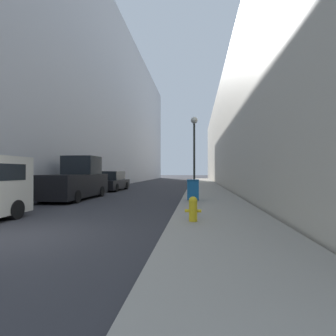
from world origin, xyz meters
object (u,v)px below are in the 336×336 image
(lamppost, at_px, (194,143))
(parked_sedan_near, at_px, (112,182))
(fire_hydrant, at_px, (193,208))
(trash_bin, at_px, (193,189))
(pickup_truck, at_px, (76,181))

(lamppost, bearing_deg, parked_sedan_near, 154.96)
(parked_sedan_near, bearing_deg, fire_hydrant, -62.58)
(fire_hydrant, relative_size, trash_bin, 0.69)
(trash_bin, height_order, lamppost, lamppost)
(trash_bin, bearing_deg, fire_hydrant, -89.19)
(trash_bin, bearing_deg, pickup_truck, 170.92)
(pickup_truck, bearing_deg, parked_sedan_near, 90.98)
(fire_hydrant, xyz_separation_m, lamppost, (-0.06, 10.17, 3.04))
(fire_hydrant, bearing_deg, pickup_truck, 135.55)
(fire_hydrant, distance_m, pickup_truck, 9.57)
(lamppost, bearing_deg, trash_bin, -90.18)
(lamppost, xyz_separation_m, parked_sedan_near, (-6.88, 3.21, -2.83))
(lamppost, relative_size, parked_sedan_near, 1.09)
(lamppost, relative_size, pickup_truck, 0.95)
(fire_hydrant, xyz_separation_m, trash_bin, (-0.08, 5.62, 0.16))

